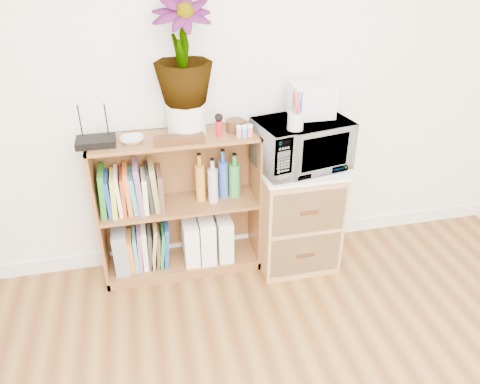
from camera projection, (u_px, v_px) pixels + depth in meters
name	position (u px, v px, depth m)	size (l,w,h in m)	color
skirting_board	(230.00, 242.00, 3.33)	(4.00, 0.02, 0.10)	white
bookshelf	(179.00, 207.00, 2.94)	(1.00, 0.30, 0.95)	brown
wicker_unit	(296.00, 215.00, 3.08)	(0.50, 0.45, 0.70)	#9E7542
microwave	(301.00, 144.00, 2.81)	(0.54, 0.36, 0.30)	silver
pen_cup	(295.00, 121.00, 2.60)	(0.09, 0.09, 0.10)	silver
small_appliance	(312.00, 100.00, 2.76)	(0.24, 0.20, 0.19)	white
router	(96.00, 142.00, 2.59)	(0.21, 0.15, 0.04)	black
white_bowl	(132.00, 140.00, 2.62)	(0.13, 0.13, 0.03)	silver
plant_pot	(186.00, 119.00, 2.68)	(0.22, 0.22, 0.19)	silver
potted_plant	(182.00, 51.00, 2.49)	(0.32, 0.32, 0.58)	#2B6729
trinket_box	(179.00, 140.00, 2.61)	(0.28, 0.07, 0.05)	#32170D
kokeshi_doll	(219.00, 128.00, 2.69)	(0.04, 0.04, 0.09)	#A31418
wooden_bowl	(235.00, 126.00, 2.76)	(0.11, 0.11, 0.07)	#3D2410
paint_jars	(244.00, 132.00, 2.68)	(0.11, 0.04, 0.06)	pink
file_box	(121.00, 248.00, 2.99)	(0.09, 0.23, 0.29)	gray
magazine_holder_left	(190.00, 240.00, 3.07)	(0.09, 0.24, 0.30)	white
magazine_holder_mid	(206.00, 237.00, 3.08)	(0.10, 0.25, 0.31)	white
magazine_holder_right	(223.00, 235.00, 3.11)	(0.10, 0.24, 0.30)	silver
cookbooks	(132.00, 190.00, 2.80)	(0.37, 0.20, 0.31)	#1F7620
liquor_bottles	(219.00, 178.00, 2.90)	(0.29, 0.07, 0.32)	#BD8823
lower_books	(148.00, 246.00, 3.03)	(0.27, 0.19, 0.29)	orange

